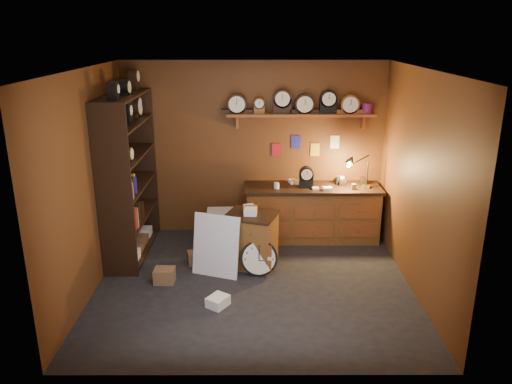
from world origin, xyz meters
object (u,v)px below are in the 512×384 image
object	(u,v)px
workbench	(312,210)
big_round_clock	(259,258)
shelving_unit	(126,170)
low_cabinet	(251,238)

from	to	relation	value
workbench	big_round_clock	bearing A→B (deg)	-124.12
big_round_clock	shelving_unit	bearing A→B (deg)	158.55
low_cabinet	big_round_clock	xyz separation A→B (m)	(0.10, -0.29, -0.17)
low_cabinet	big_round_clock	world-z (taller)	low_cabinet
shelving_unit	low_cabinet	bearing A→B (deg)	-14.20
workbench	low_cabinet	world-z (taller)	workbench
workbench	big_round_clock	size ratio (longest dim) A/B	4.19
shelving_unit	workbench	world-z (taller)	shelving_unit
low_cabinet	big_round_clock	distance (m)	0.35
shelving_unit	low_cabinet	distance (m)	2.00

